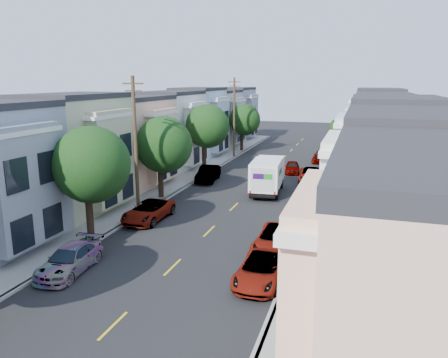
{
  "coord_description": "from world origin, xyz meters",
  "views": [
    {
      "loc": [
        9.12,
        -26.02,
        9.85
      ],
      "look_at": [
        -0.86,
        6.09,
        2.2
      ],
      "focal_mm": 35.0,
      "sensor_mm": 36.0,
      "label": 1
    }
  ],
  "objects_px": {
    "utility_pole_near": "(136,146)",
    "parked_left_d": "(208,174)",
    "lead_sedan": "(292,167)",
    "tree_c": "(163,145)",
    "fedex_truck": "(267,174)",
    "parked_left_b": "(70,260)",
    "parked_right_b": "(277,240)",
    "parked_right_a": "(261,270)",
    "tree_b": "(90,165)",
    "tree_far_r": "(340,131)",
    "tree_d": "(207,126)",
    "utility_pole_far": "(234,118)",
    "parked_left_c": "(148,211)",
    "parked_right_c": "(311,175)",
    "parked_right_d": "(321,156)",
    "tree_e": "(244,120)"
  },
  "relations": [
    {
      "from": "fedex_truck",
      "to": "parked_right_c",
      "type": "xyz_separation_m",
      "value": [
        3.31,
        5.34,
        -1.01
      ]
    },
    {
      "from": "tree_d",
      "to": "utility_pole_far",
      "type": "bearing_deg",
      "value": 89.99
    },
    {
      "from": "lead_sedan",
      "to": "parked_right_c",
      "type": "xyz_separation_m",
      "value": [
        2.43,
        -3.73,
        0.06
      ]
    },
    {
      "from": "fedex_truck",
      "to": "parked_left_b",
      "type": "height_order",
      "value": "fedex_truck"
    },
    {
      "from": "fedex_truck",
      "to": "parked_left_d",
      "type": "bearing_deg",
      "value": 153.62
    },
    {
      "from": "tree_far_r",
      "to": "parked_right_a",
      "type": "xyz_separation_m",
      "value": [
        -1.99,
        -34.85,
        -3.18
      ]
    },
    {
      "from": "parked_left_b",
      "to": "parked_right_d",
      "type": "xyz_separation_m",
      "value": [
        9.8,
        35.86,
        0.08
      ]
    },
    {
      "from": "utility_pole_far",
      "to": "lead_sedan",
      "type": "xyz_separation_m",
      "value": [
        8.77,
        -7.74,
        -4.52
      ]
    },
    {
      "from": "parked_left_d",
      "to": "utility_pole_far",
      "type": "bearing_deg",
      "value": 89.96
    },
    {
      "from": "tree_e",
      "to": "lead_sedan",
      "type": "bearing_deg",
      "value": -55.34
    },
    {
      "from": "utility_pole_far",
      "to": "parked_left_d",
      "type": "xyz_separation_m",
      "value": [
        1.4,
        -14.2,
        -4.38
      ]
    },
    {
      "from": "parked_left_b",
      "to": "parked_left_d",
      "type": "bearing_deg",
      "value": 85.21
    },
    {
      "from": "parked_left_d",
      "to": "parked_right_b",
      "type": "distance_m",
      "value": 18.65
    },
    {
      "from": "tree_c",
      "to": "parked_left_c",
      "type": "xyz_separation_m",
      "value": [
        1.4,
        -5.7,
        -3.92
      ]
    },
    {
      "from": "tree_b",
      "to": "fedex_truck",
      "type": "height_order",
      "value": "tree_b"
    },
    {
      "from": "tree_d",
      "to": "parked_right_d",
      "type": "height_order",
      "value": "tree_d"
    },
    {
      "from": "parked_right_b",
      "to": "tree_d",
      "type": "bearing_deg",
      "value": 120.15
    },
    {
      "from": "tree_c",
      "to": "parked_left_d",
      "type": "xyz_separation_m",
      "value": [
        1.4,
        7.22,
        -3.84
      ]
    },
    {
      "from": "parked_right_a",
      "to": "lead_sedan",
      "type": "bearing_deg",
      "value": 95.17
    },
    {
      "from": "fedex_truck",
      "to": "tree_b",
      "type": "bearing_deg",
      "value": -122.4
    },
    {
      "from": "tree_c",
      "to": "tree_far_r",
      "type": "bearing_deg",
      "value": 58.96
    },
    {
      "from": "fedex_truck",
      "to": "tree_c",
      "type": "bearing_deg",
      "value": -154.18
    },
    {
      "from": "lead_sedan",
      "to": "fedex_truck",
      "type": "bearing_deg",
      "value": -103.71
    },
    {
      "from": "tree_d",
      "to": "parked_right_a",
      "type": "relative_size",
      "value": 1.58
    },
    {
      "from": "utility_pole_far",
      "to": "parked_left_c",
      "type": "relative_size",
      "value": 2.02
    },
    {
      "from": "parked_left_d",
      "to": "parked_right_d",
      "type": "bearing_deg",
      "value": 49.29
    },
    {
      "from": "tree_far_r",
      "to": "fedex_truck",
      "type": "height_order",
      "value": "tree_far_r"
    },
    {
      "from": "utility_pole_far",
      "to": "lead_sedan",
      "type": "distance_m",
      "value": 12.54
    },
    {
      "from": "tree_d",
      "to": "parked_right_c",
      "type": "distance_m",
      "value": 12.06
    },
    {
      "from": "tree_e",
      "to": "fedex_truck",
      "type": "distance_m",
      "value": 23.31
    },
    {
      "from": "utility_pole_near",
      "to": "parked_right_a",
      "type": "height_order",
      "value": "utility_pole_near"
    },
    {
      "from": "utility_pole_near",
      "to": "parked_left_d",
      "type": "xyz_separation_m",
      "value": [
        1.4,
        11.8,
        -4.38
      ]
    },
    {
      "from": "tree_b",
      "to": "lead_sedan",
      "type": "relative_size",
      "value": 1.84
    },
    {
      "from": "tree_d",
      "to": "parked_left_c",
      "type": "xyz_separation_m",
      "value": [
        1.4,
        -16.52,
        -4.38
      ]
    },
    {
      "from": "utility_pole_far",
      "to": "parked_left_c",
      "type": "height_order",
      "value": "utility_pole_far"
    },
    {
      "from": "tree_far_r",
      "to": "parked_left_b",
      "type": "height_order",
      "value": "tree_far_r"
    },
    {
      "from": "tree_e",
      "to": "tree_d",
      "type": "bearing_deg",
      "value": -90.0
    },
    {
      "from": "parked_left_d",
      "to": "parked_right_b",
      "type": "xyz_separation_m",
      "value": [
        9.8,
        -15.86,
        -0.06
      ]
    },
    {
      "from": "tree_far_r",
      "to": "parked_right_a",
      "type": "height_order",
      "value": "tree_far_r"
    },
    {
      "from": "tree_c",
      "to": "parked_left_d",
      "type": "height_order",
      "value": "tree_c"
    },
    {
      "from": "parked_right_a",
      "to": "parked_right_c",
      "type": "bearing_deg",
      "value": 89.95
    },
    {
      "from": "lead_sedan",
      "to": "parked_right_c",
      "type": "height_order",
      "value": "parked_right_c"
    },
    {
      "from": "tree_b",
      "to": "utility_pole_near",
      "type": "height_order",
      "value": "utility_pole_near"
    },
    {
      "from": "parked_left_b",
      "to": "tree_b",
      "type": "bearing_deg",
      "value": 102.84
    },
    {
      "from": "tree_far_r",
      "to": "parked_right_d",
      "type": "xyz_separation_m",
      "value": [
        -1.99,
        -0.73,
        -3.08
      ]
    },
    {
      "from": "tree_c",
      "to": "parked_right_b",
      "type": "distance_m",
      "value": 14.68
    },
    {
      "from": "tree_e",
      "to": "parked_left_d",
      "type": "relative_size",
      "value": 1.44
    },
    {
      "from": "lead_sedan",
      "to": "tree_c",
      "type": "bearing_deg",
      "value": -130.85
    },
    {
      "from": "parked_left_b",
      "to": "parked_right_a",
      "type": "distance_m",
      "value": 9.96
    },
    {
      "from": "tree_e",
      "to": "parked_left_c",
      "type": "distance_m",
      "value": 32.31
    }
  ]
}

